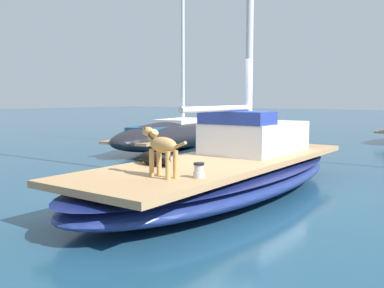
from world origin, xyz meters
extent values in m
plane|color=navy|center=(0.00, 0.00, 0.00)|extent=(120.00, 120.00, 0.00)
ellipsoid|color=navy|center=(0.00, 0.00, 0.28)|extent=(2.54, 7.21, 0.56)
ellipsoid|color=navy|center=(0.00, 0.00, 0.46)|extent=(2.55, 7.25, 0.08)
cube|color=tan|center=(0.00, 0.00, 0.61)|extent=(2.08, 6.63, 0.10)
cylinder|color=silver|center=(0.00, -0.20, 1.56)|extent=(0.10, 2.20, 0.10)
cube|color=silver|center=(0.01, 1.20, 0.96)|extent=(1.41, 2.21, 0.60)
cube|color=navy|center=(0.01, 0.43, 1.38)|extent=(1.33, 0.71, 0.24)
ellipsoid|color=tan|center=(0.28, -2.06, 1.11)|extent=(0.55, 0.32, 0.22)
cylinder|color=tan|center=(0.09, -2.09, 0.85)|extent=(0.07, 0.07, 0.38)
cylinder|color=tan|center=(0.11, -1.96, 0.85)|extent=(0.07, 0.07, 0.38)
cylinder|color=tan|center=(0.44, -2.17, 0.85)|extent=(0.07, 0.07, 0.38)
cylinder|color=tan|center=(0.47, -2.04, 0.85)|extent=(0.07, 0.07, 0.38)
cylinder|color=tan|center=(0.05, -2.01, 1.22)|extent=(0.21, 0.15, 0.19)
ellipsoid|color=tan|center=(-0.07, -1.99, 1.27)|extent=(0.24, 0.17, 0.13)
cone|color=#45331C|center=(-0.08, -2.03, 1.33)|extent=(0.05, 0.05, 0.06)
cone|color=#45331C|center=(-0.06, -1.95, 1.33)|extent=(0.05, 0.05, 0.06)
torus|color=black|center=(0.05, -2.01, 1.22)|extent=(0.14, 0.16, 0.10)
cylinder|color=tan|center=(0.63, -2.14, 1.14)|extent=(0.23, 0.09, 0.12)
ellipsoid|color=black|center=(-0.57, -1.32, 0.77)|extent=(0.64, 0.39, 0.22)
ellipsoid|color=black|center=(-0.21, -1.41, 0.76)|extent=(0.22, 0.17, 0.13)
cone|color=black|center=(-0.20, -1.36, 0.82)|extent=(0.05, 0.05, 0.05)
cone|color=black|center=(-0.22, -1.45, 0.82)|extent=(0.05, 0.05, 0.05)
cylinder|color=black|center=(-0.35, -1.31, 0.69)|extent=(0.19, 0.10, 0.06)
cylinder|color=black|center=(-0.38, -1.43, 0.69)|extent=(0.19, 0.10, 0.06)
cylinder|color=black|center=(-0.95, -1.23, 0.69)|extent=(0.18, 0.08, 0.04)
cylinder|color=#B7B7BC|center=(0.71, -1.83, 0.70)|extent=(0.16, 0.16, 0.08)
cylinder|color=#B7B7BC|center=(0.71, -1.83, 0.79)|extent=(0.13, 0.13, 0.10)
cylinder|color=black|center=(0.71, -1.83, 0.86)|extent=(0.15, 0.15, 0.03)
ellipsoid|color=black|center=(-5.19, 5.16, 0.48)|extent=(3.16, 7.16, 0.95)
cube|color=#A37A51|center=(-5.19, 5.16, 0.45)|extent=(2.65, 6.41, 0.08)
cube|color=silver|center=(-5.28, 5.68, 0.75)|extent=(1.45, 2.23, 0.52)
cube|color=navy|center=(-4.99, 3.97, 0.67)|extent=(1.35, 2.21, 0.36)
cylinder|color=silver|center=(-5.31, 5.85, 4.34)|extent=(0.12, 0.12, 7.79)
camera|label=1|loc=(4.02, -6.60, 1.75)|focal=40.34mm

